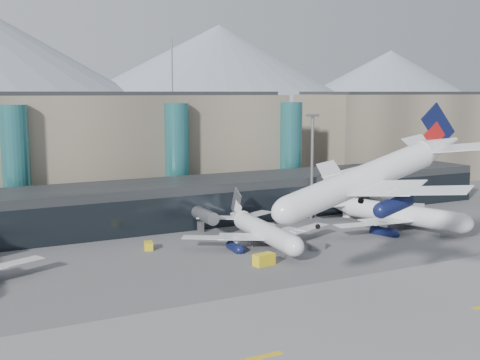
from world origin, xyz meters
name	(u,v)px	position (x,y,z in m)	size (l,w,h in m)	color
ground	(321,295)	(0.00, 0.00, 0.00)	(900.00, 900.00, 0.00)	#515154
runway_strip	(387,329)	(0.00, -15.00, 0.02)	(400.00, 40.00, 0.04)	slate
runway_markings	(387,329)	(0.00, -15.00, 0.05)	(128.00, 1.00, 0.02)	gold
concourse	(183,202)	(-0.02, 57.73, 4.97)	(170.00, 27.00, 10.00)	black
terminal_main	(48,151)	(-25.00, 90.00, 15.44)	(130.00, 30.00, 31.00)	gray
terminal_east	(400,136)	(95.00, 90.00, 15.44)	(70.00, 30.00, 31.00)	gray
teal_towers	(101,161)	(-14.99, 74.01, 14.01)	(116.40, 19.40, 46.00)	#286C70
mountain_ridge	(36,71)	(15.97, 380.00, 45.74)	(910.00, 400.00, 110.00)	gray
lightmast_mid	(312,160)	(30.00, 48.00, 14.42)	(3.00, 1.20, 25.60)	slate
hero_jet	(378,168)	(5.45, -5.65, 19.98)	(33.84, 34.87, 11.23)	silver
jet_parked_mid	(258,223)	(6.62, 32.40, 4.20)	(34.42, 33.87, 11.11)	silver
jet_parked_right	(386,206)	(40.16, 32.49, 4.77)	(36.81, 39.20, 12.61)	silver
veh_b	(148,246)	(-15.16, 37.79, 0.77)	(2.67, 1.64, 1.54)	gold
veh_c	(316,245)	(14.47, 22.79, 0.87)	(3.14, 1.66, 1.75)	#535358
veh_d	(348,213)	(39.56, 46.00, 0.88)	(3.07, 1.64, 1.75)	silver
veh_g	(269,227)	(14.36, 41.56, 0.78)	(2.66, 1.55, 1.55)	silver
veh_h	(264,259)	(-0.08, 18.00, 1.06)	(3.83, 2.01, 2.12)	gold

